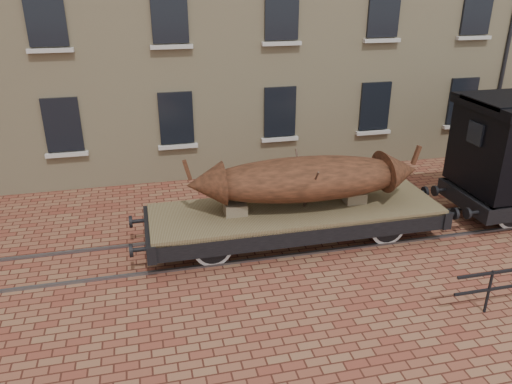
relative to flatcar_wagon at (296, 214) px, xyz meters
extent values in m
plane|color=brown|center=(-0.05, 0.00, -0.79)|extent=(90.00, 90.00, 0.00)
cube|color=black|center=(-6.05, 4.96, 1.41)|extent=(1.10, 0.12, 1.70)
cube|color=#AFABA3|center=(-6.05, 4.90, 0.46)|extent=(1.30, 0.18, 0.12)
cube|color=black|center=(-2.55, 4.96, 1.41)|extent=(1.10, 0.12, 1.70)
cube|color=#AFABA3|center=(-2.55, 4.90, 0.46)|extent=(1.30, 0.18, 0.12)
cube|color=black|center=(0.95, 4.96, 1.41)|extent=(1.10, 0.12, 1.70)
cube|color=#AFABA3|center=(0.95, 4.90, 0.46)|extent=(1.30, 0.18, 0.12)
cube|color=black|center=(4.45, 4.96, 1.41)|extent=(1.10, 0.12, 1.70)
cube|color=#AFABA3|center=(4.45, 4.90, 0.46)|extent=(1.30, 0.18, 0.12)
cube|color=black|center=(7.95, 4.96, 1.41)|extent=(1.10, 0.12, 1.70)
cube|color=#AFABA3|center=(7.95, 4.90, 0.46)|extent=(1.30, 0.18, 0.12)
cube|color=black|center=(-6.05, 4.96, 4.61)|extent=(1.10, 0.12, 1.70)
cube|color=#AFABA3|center=(-6.05, 4.90, 3.66)|extent=(1.30, 0.18, 0.12)
cube|color=black|center=(-2.55, 4.96, 4.61)|extent=(1.10, 0.12, 1.70)
cube|color=#AFABA3|center=(-2.55, 4.90, 3.66)|extent=(1.30, 0.18, 0.12)
cube|color=black|center=(0.95, 4.96, 4.61)|extent=(1.10, 0.12, 1.70)
cube|color=#AFABA3|center=(0.95, 4.90, 3.66)|extent=(1.30, 0.18, 0.12)
cube|color=black|center=(4.45, 4.96, 4.61)|extent=(1.10, 0.12, 1.70)
cube|color=#AFABA3|center=(4.45, 4.90, 3.66)|extent=(1.30, 0.18, 0.12)
cube|color=black|center=(7.95, 4.96, 4.61)|extent=(1.10, 0.12, 1.70)
cube|color=#AFABA3|center=(7.95, 4.90, 3.66)|extent=(1.30, 0.18, 0.12)
cube|color=#59595E|center=(-0.05, -0.72, -0.76)|extent=(30.00, 0.08, 0.06)
cube|color=#59595E|center=(-0.05, 0.72, -0.76)|extent=(30.00, 0.08, 0.06)
cylinder|color=black|center=(2.95, -3.80, -0.29)|extent=(0.06, 0.06, 1.00)
cube|color=brown|center=(0.00, 0.00, 0.14)|extent=(7.43, 2.18, 0.12)
cube|color=black|center=(0.00, -1.01, -0.10)|extent=(7.43, 0.16, 0.45)
cube|color=black|center=(0.00, 1.01, -0.10)|extent=(7.43, 0.16, 0.45)
cube|color=black|center=(-3.71, 0.00, -0.10)|extent=(0.22, 2.28, 0.45)
cylinder|color=black|center=(-3.99, -0.74, -0.10)|extent=(0.35, 0.10, 0.10)
cylinder|color=black|center=(-4.16, -0.74, -0.10)|extent=(0.08, 0.32, 0.32)
cylinder|color=black|center=(-3.99, 0.74, -0.10)|extent=(0.35, 0.10, 0.10)
cylinder|color=black|center=(-4.16, 0.74, -0.10)|extent=(0.08, 0.32, 0.32)
cube|color=black|center=(3.71, 0.00, -0.10)|extent=(0.22, 2.28, 0.45)
cylinder|color=black|center=(3.99, -0.74, -0.10)|extent=(0.35, 0.10, 0.10)
cylinder|color=black|center=(4.16, -0.74, -0.10)|extent=(0.08, 0.32, 0.32)
cylinder|color=black|center=(3.99, 0.74, -0.10)|extent=(0.35, 0.10, 0.10)
cylinder|color=black|center=(4.16, 0.74, -0.10)|extent=(0.08, 0.32, 0.32)
cylinder|color=black|center=(-2.28, 0.00, -0.31)|extent=(0.10, 1.88, 0.10)
cylinder|color=silver|center=(-2.28, -0.72, -0.31)|extent=(0.95, 0.07, 0.95)
cylinder|color=black|center=(-2.28, -0.72, -0.31)|extent=(0.78, 0.10, 0.78)
cube|color=black|center=(-2.28, -0.84, -0.08)|extent=(0.89, 0.08, 0.10)
cylinder|color=silver|center=(-2.28, 0.72, -0.31)|extent=(0.95, 0.07, 0.95)
cylinder|color=black|center=(-2.28, 0.72, -0.31)|extent=(0.78, 0.10, 0.78)
cube|color=black|center=(-2.28, 0.84, -0.08)|extent=(0.89, 0.08, 0.10)
cylinder|color=black|center=(2.28, 0.00, -0.31)|extent=(0.10, 1.88, 0.10)
cylinder|color=silver|center=(2.28, -0.72, -0.31)|extent=(0.95, 0.07, 0.95)
cylinder|color=black|center=(2.28, -0.72, -0.31)|extent=(0.78, 0.10, 0.78)
cube|color=black|center=(2.28, -0.84, -0.08)|extent=(0.89, 0.08, 0.10)
cylinder|color=silver|center=(2.28, 0.72, -0.31)|extent=(0.95, 0.07, 0.95)
cylinder|color=black|center=(2.28, 0.72, -0.31)|extent=(0.78, 0.10, 0.78)
cube|color=black|center=(2.28, 0.84, -0.08)|extent=(0.89, 0.08, 0.10)
cube|color=black|center=(0.00, 0.00, -0.25)|extent=(3.96, 0.06, 0.06)
cube|color=#7B6D52|center=(-1.58, 0.00, 0.34)|extent=(0.54, 0.50, 0.28)
cube|color=#7B6D52|center=(1.58, 0.00, 0.34)|extent=(0.54, 0.50, 0.28)
ellipsoid|color=#5D301C|center=(0.23, 0.00, 0.97)|extent=(5.40, 1.89, 1.07)
cone|color=#5D301C|center=(-2.29, 0.11, 1.01)|extent=(0.96, 1.05, 1.01)
cube|color=#5D301C|center=(-2.70, 0.13, 1.41)|extent=(0.22, 0.12, 0.51)
cone|color=#5D301C|center=(2.75, -0.11, 1.01)|extent=(0.96, 1.05, 1.01)
cube|color=#5D301C|center=(3.17, -0.13, 1.41)|extent=(0.22, 0.12, 0.51)
cylinder|color=#423027|center=(0.23, -0.43, 0.84)|extent=(0.05, 0.91, 1.30)
cylinder|color=#423027|center=(0.23, 0.43, 0.84)|extent=(0.05, 0.91, 1.30)
cube|color=black|center=(4.94, 0.00, -0.11)|extent=(0.21, 2.33, 0.44)
cylinder|color=black|center=(4.50, -0.78, -0.11)|extent=(0.08, 0.31, 0.31)
cylinder|color=black|center=(4.50, 0.78, -0.11)|extent=(0.08, 0.31, 0.31)
cylinder|color=black|center=(6.01, 0.00, -0.32)|extent=(0.10, 1.84, 0.10)
cylinder|color=silver|center=(6.01, 0.72, -0.32)|extent=(0.93, 0.07, 0.93)
cylinder|color=black|center=(6.01, 0.72, -0.32)|extent=(0.76, 0.10, 0.76)
cube|color=black|center=(4.92, 0.00, 1.83)|extent=(0.08, 0.58, 0.58)
camera|label=1|loc=(-3.66, -11.02, 5.66)|focal=35.00mm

